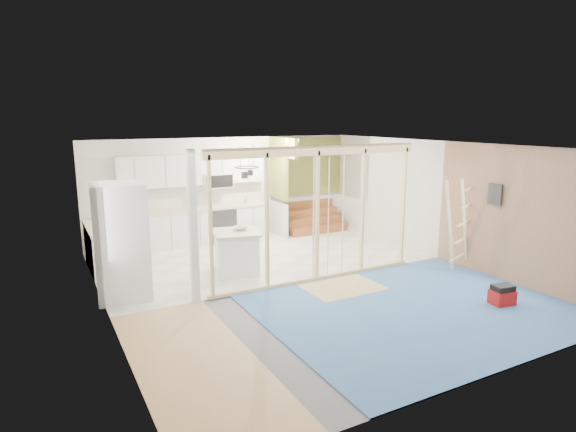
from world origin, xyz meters
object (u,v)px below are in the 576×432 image
island (236,253)px  toolbox (502,296)px  ladder (459,224)px  fridge (123,242)px

island → toolbox: island is taller
island → ladder: 4.55m
fridge → island: size_ratio=1.88×
toolbox → ladder: ladder is taller
island → toolbox: 4.93m
fridge → ladder: size_ratio=1.07×
fridge → ladder: fridge is taller
toolbox → ladder: size_ratio=0.22×
ladder → fridge: bearing=159.5°
ladder → toolbox: bearing=-120.6°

